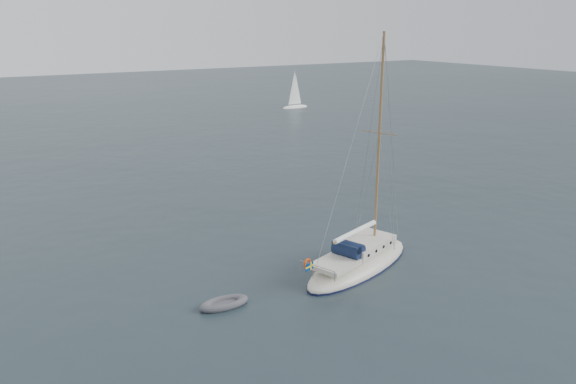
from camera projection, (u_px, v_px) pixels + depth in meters
ground at (320, 278)px, 31.85m from camera, size 300.00×300.00×0.00m
sailboat at (360, 250)px, 32.94m from camera, size 9.89×2.96×14.09m
dinghy at (224, 303)px, 28.57m from camera, size 2.64×1.19×0.38m
distant_yacht_b at (295, 90)px, 96.28m from camera, size 5.31×2.83×7.03m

